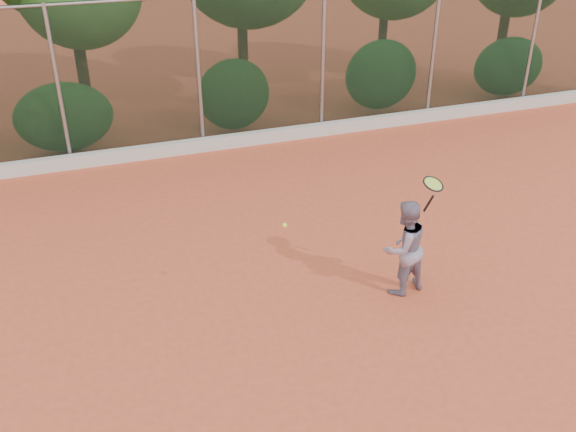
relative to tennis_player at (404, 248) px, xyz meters
name	(u,v)px	position (x,y,z in m)	size (l,w,h in m)	color
ground	(311,321)	(-1.61, -0.28, -0.78)	(80.00, 80.00, 0.00)	#C44D2E
concrete_curb	(205,144)	(-1.61, 6.54, -0.63)	(24.00, 0.20, 0.30)	#BDB8AF
tennis_player	(404,248)	(0.00, 0.00, 0.00)	(0.76, 0.59, 1.56)	gray
chainlink_fence	(198,70)	(-1.61, 6.72, 1.08)	(24.09, 0.09, 3.50)	black
tennis_racket	(433,186)	(0.35, -0.05, 1.01)	(0.42, 0.41, 0.58)	black
tennis_ball_in_flight	(285,225)	(-1.95, -0.09, 0.81)	(0.07, 0.07, 0.07)	#ECF237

